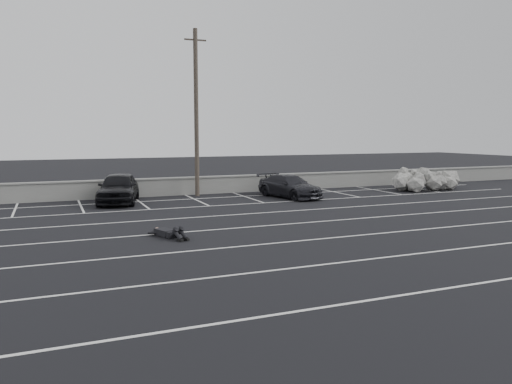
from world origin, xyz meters
name	(u,v)px	position (x,y,z in m)	size (l,w,h in m)	color
ground	(340,237)	(0.00, 0.00, 0.00)	(120.00, 120.00, 0.00)	black
seawall	(217,184)	(0.00, 14.00, 0.55)	(50.00, 0.45, 1.06)	gray
stall_lines	(284,218)	(-0.08, 4.41, 0.00)	(36.00, 20.05, 0.01)	silver
car_left	(118,188)	(-6.07, 12.00, 0.80)	(1.89, 4.70, 1.60)	black
car_right	(290,186)	(3.23, 10.51, 0.64)	(1.80, 4.42, 1.28)	black
utility_pole	(196,113)	(-1.44, 13.20, 4.82)	(1.27, 0.25, 9.52)	#4C4238
trash_bin	(287,184)	(4.45, 13.27, 0.45)	(0.73, 0.73, 0.89)	#242426
riprap_pile	(426,182)	(13.09, 10.56, 0.50)	(5.58, 3.18, 1.35)	#A4A099
person	(165,229)	(-5.69, 2.57, 0.24)	(1.73, 2.60, 0.48)	black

